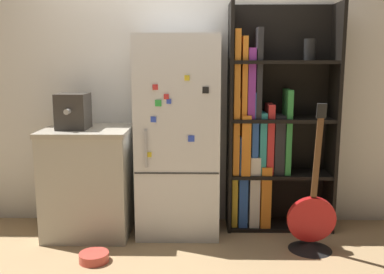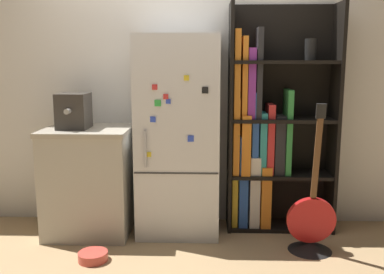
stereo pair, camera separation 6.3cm
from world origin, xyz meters
The scene contains 8 objects.
ground_plane centered at (0.00, 0.00, 0.00)m, with size 16.00×16.00×0.00m, color tan.
wall_back centered at (0.00, 0.47, 1.30)m, with size 8.00×0.05×2.60m.
refrigerator centered at (0.00, 0.17, 0.85)m, with size 0.70×0.58×1.70m.
bookshelf centered at (0.77, 0.31, 0.86)m, with size 0.93×0.34×1.97m.
kitchen_counter centered at (-0.77, 0.14, 0.46)m, with size 0.73×0.65×0.93m.
espresso_machine centered at (-0.88, 0.11, 1.07)m, with size 0.25×0.33×0.30m.
guitar centered at (1.07, -0.21, 0.17)m, with size 0.38×0.35×1.19m.
pet_bowl centered at (-0.61, -0.44, 0.04)m, with size 0.22×0.22×0.07m.
Camera 2 is at (0.24, -3.43, 1.48)m, focal length 40.00 mm.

